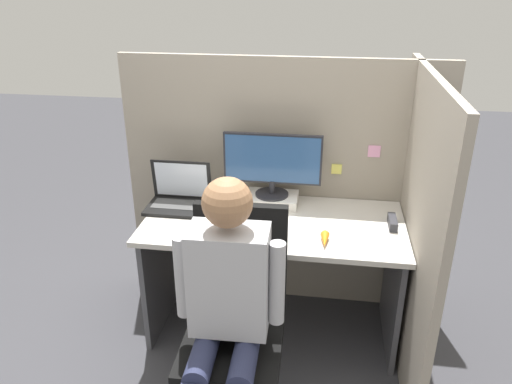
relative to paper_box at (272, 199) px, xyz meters
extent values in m
plane|color=#3D3D42|center=(0.04, -0.58, -0.78)|extent=(12.00, 12.00, 0.00)
cube|color=gray|center=(0.04, 0.16, 0.02)|extent=(1.95, 0.04, 1.60)
cube|color=#F4EA66|center=(0.37, 0.13, 0.16)|extent=(0.06, 0.01, 0.06)
cube|color=#EA9EC6|center=(0.58, 0.13, 0.29)|extent=(0.07, 0.01, 0.07)
cube|color=gray|center=(0.79, -0.30, 0.02)|extent=(0.04, 1.35, 1.60)
cube|color=beige|center=(0.04, -0.23, -0.04)|extent=(1.45, 0.71, 0.03)
cube|color=#4C4C51|center=(-0.65, -0.23, -0.42)|extent=(0.03, 0.61, 0.72)
cube|color=#4C4C51|center=(0.73, -0.23, -0.42)|extent=(0.03, 0.61, 0.72)
cube|color=white|center=(0.00, 0.00, 0.00)|extent=(0.31, 0.21, 0.05)
cylinder|color=#232328|center=(0.00, 0.00, 0.03)|extent=(0.20, 0.20, 0.01)
cylinder|color=#232328|center=(0.00, 0.00, 0.08)|extent=(0.04, 0.04, 0.08)
cube|color=#232328|center=(0.00, 0.00, 0.26)|extent=(0.58, 0.02, 0.30)
cube|color=#2D5184|center=(0.00, -0.01, 0.26)|extent=(0.55, 0.00, 0.28)
cube|color=black|center=(-0.54, -0.16, -0.02)|extent=(0.36, 0.25, 0.02)
cube|color=#424242|center=(-0.54, -0.14, -0.01)|extent=(0.31, 0.14, 0.00)
cube|color=black|center=(-0.54, -0.05, 0.12)|extent=(0.36, 0.04, 0.25)
cube|color=silver|center=(-0.54, -0.06, 0.12)|extent=(0.32, 0.03, 0.22)
ellipsoid|color=silver|center=(-0.24, -0.30, -0.01)|extent=(0.07, 0.04, 0.03)
cube|color=#2D2D33|center=(0.69, -0.20, 0.00)|extent=(0.04, 0.15, 0.05)
cone|color=orange|center=(0.33, -0.45, 0.00)|extent=(0.05, 0.12, 0.05)
cylinder|color=green|center=(0.33, -0.38, 0.00)|extent=(0.03, 0.02, 0.03)
cube|color=black|center=(-0.07, -0.94, -0.34)|extent=(0.47, 0.47, 0.07)
cube|color=black|center=(-0.07, -0.68, -0.01)|extent=(0.44, 0.06, 0.59)
cylinder|color=#282D4C|center=(-0.17, -1.07, -0.25)|extent=(0.12, 0.34, 0.11)
cylinder|color=#282D4C|center=(0.01, -1.07, -0.25)|extent=(0.12, 0.34, 0.11)
cube|color=#B2B2B7|center=(-0.07, -0.94, 0.04)|extent=(0.34, 0.21, 0.49)
sphere|color=#9E704C|center=(-0.07, -0.94, 0.41)|extent=(0.21, 0.21, 0.21)
cylinder|color=#B2B2B7|center=(-0.28, -0.95, 0.04)|extent=(0.07, 0.07, 0.39)
cylinder|color=#B2B2B7|center=(0.13, -0.94, 0.04)|extent=(0.07, 0.07, 0.39)
camera|label=1|loc=(0.30, -2.70, 1.26)|focal=35.00mm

